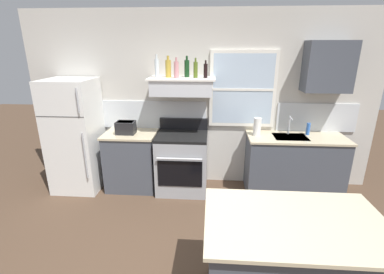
{
  "coord_description": "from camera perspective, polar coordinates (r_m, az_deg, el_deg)",
  "views": [
    {
      "loc": [
        0.18,
        -2.03,
        2.19
      ],
      "look_at": [
        -0.05,
        1.2,
        1.1
      ],
      "focal_mm": 25.69,
      "sensor_mm": 36.0,
      "label": 1
    }
  ],
  "objects": [
    {
      "name": "upper_cabinet_right",
      "position": [
        4.39,
        26.45,
        12.93
      ],
      "size": [
        0.64,
        0.32,
        0.7
      ],
      "color": "#474C56"
    },
    {
      "name": "toaster",
      "position": [
        4.26,
        -13.58,
        1.96
      ],
      "size": [
        0.3,
        0.2,
        0.19
      ],
      "color": "black",
      "rests_on": "counter_left_of_stove"
    },
    {
      "name": "bottle_clear_tall",
      "position": [
        4.04,
        -7.29,
        14.05
      ],
      "size": [
        0.06,
        0.06,
        0.32
      ],
      "color": "silver",
      "rests_on": "range_hood_shelf"
    },
    {
      "name": "bottle_rose_pink",
      "position": [
        3.98,
        -3.27,
        13.85
      ],
      "size": [
        0.07,
        0.07,
        0.28
      ],
      "color": "#C67F84",
      "rests_on": "range_hood_shelf"
    },
    {
      "name": "bottle_champagne_gold_foil",
      "position": [
        4.05,
        -4.96,
        14.02
      ],
      "size": [
        0.08,
        0.08,
        0.3
      ],
      "color": "#B29333",
      "rests_on": "range_hood_shelf"
    },
    {
      "name": "stove_range",
      "position": [
        4.28,
        -2.04,
        -5.2
      ],
      "size": [
        0.76,
        0.69,
        1.09
      ],
      "color": "#9EA0A5",
      "rests_on": "ground_plane"
    },
    {
      "name": "sink_faucet",
      "position": [
        4.34,
        19.61,
        2.73
      ],
      "size": [
        0.03,
        0.17,
        0.28
      ],
      "color": "silver",
      "rests_on": "counter_right_with_sink"
    },
    {
      "name": "dish_soap_bottle",
      "position": [
        4.44,
        22.96,
        1.55
      ],
      "size": [
        0.06,
        0.06,
        0.18
      ],
      "primitive_type": "cylinder",
      "color": "blue",
      "rests_on": "counter_right_with_sink"
    },
    {
      "name": "refrigerator",
      "position": [
        4.59,
        -23.08,
        0.24
      ],
      "size": [
        0.7,
        0.72,
        1.72
      ],
      "color": "white",
      "rests_on": "ground_plane"
    },
    {
      "name": "bottle_olive_oil_square",
      "position": [
        3.98,
        0.75,
        13.84
      ],
      "size": [
        0.06,
        0.06,
        0.27
      ],
      "color": "#4C601E",
      "rests_on": "range_hood_shelf"
    },
    {
      "name": "paper_towel_roll",
      "position": [
        4.15,
        13.39,
        2.06
      ],
      "size": [
        0.11,
        0.11,
        0.27
      ],
      "primitive_type": "cylinder",
      "color": "white",
      "rests_on": "counter_right_with_sink"
    },
    {
      "name": "counter_left_of_stove",
      "position": [
        4.47,
        -12.28,
        -4.69
      ],
      "size": [
        0.79,
        0.63,
        0.91
      ],
      "color": "#474C56",
      "rests_on": "ground_plane"
    },
    {
      "name": "back_wall",
      "position": [
        4.34,
        2.06,
        7.46
      ],
      "size": [
        5.4,
        0.11,
        2.7
      ],
      "color": "beige",
      "rests_on": "ground_plane"
    },
    {
      "name": "kitchen_island",
      "position": [
        2.62,
        19.58,
        -24.13
      ],
      "size": [
        1.4,
        0.9,
        0.91
      ],
      "color": "#474C56",
      "rests_on": "ground_plane"
    },
    {
      "name": "range_hood_shelf",
      "position": [
        4.05,
        -2.09,
        10.55
      ],
      "size": [
        0.96,
        0.52,
        0.24
      ],
      "color": "silver"
    },
    {
      "name": "counter_right_with_sink",
      "position": [
        4.48,
        20.3,
        -5.41
      ],
      "size": [
        1.43,
        0.63,
        0.91
      ],
      "color": "#474C56",
      "rests_on": "ground_plane"
    },
    {
      "name": "bottle_balsamic_dark",
      "position": [
        3.96,
        2.84,
        13.61
      ],
      "size": [
        0.06,
        0.06,
        0.24
      ],
      "color": "black",
      "rests_on": "range_hood_shelf"
    },
    {
      "name": "bottle_dark_green_wine",
      "position": [
        4.07,
        -1.07,
        14.09
      ],
      "size": [
        0.07,
        0.07,
        0.3
      ],
      "color": "#143819",
      "rests_on": "range_hood_shelf"
    }
  ]
}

